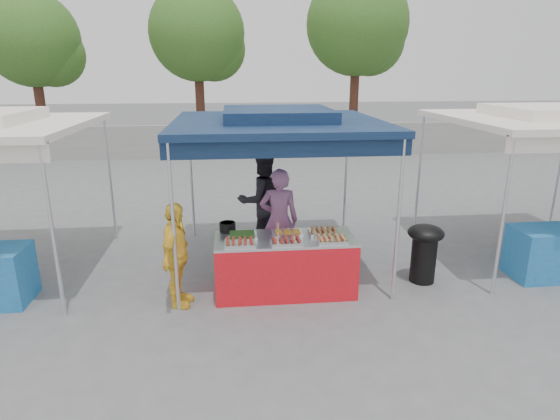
{
  "coord_description": "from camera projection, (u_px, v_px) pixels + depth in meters",
  "views": [
    {
      "loc": [
        -0.72,
        -6.32,
        3.16
      ],
      "look_at": [
        0.0,
        0.6,
        1.05
      ],
      "focal_mm": 30.0,
      "sensor_mm": 36.0,
      "label": 1
    }
  ],
  "objects": [
    {
      "name": "food_tray_bl",
      "position": [
        242.0,
        236.0,
        6.64
      ],
      "size": [
        0.42,
        0.3,
        0.07
      ],
      "color": "silver",
      "rests_on": "vendor_table"
    },
    {
      "name": "food_tray_fl",
      "position": [
        240.0,
        243.0,
        6.36
      ],
      "size": [
        0.42,
        0.3,
        0.07
      ],
      "color": "silver",
      "rests_on": "vendor_table"
    },
    {
      "name": "tree_1",
      "position": [
        201.0,
        37.0,
        18.14
      ],
      "size": [
        3.7,
        3.68,
        6.32
      ],
      "color": "#48261C",
      "rests_on": "ground_plane"
    },
    {
      "name": "food_tray_bm",
      "position": [
        288.0,
        233.0,
        6.74
      ],
      "size": [
        0.42,
        0.3,
        0.07
      ],
      "color": "silver",
      "rests_on": "vendor_table"
    },
    {
      "name": "tree_2",
      "position": [
        360.0,
        28.0,
        18.21
      ],
      "size": [
        3.96,
        3.96,
        6.81
      ],
      "color": "#48261C",
      "rests_on": "ground_plane"
    },
    {
      "name": "customer_person",
      "position": [
        176.0,
        256.0,
        6.31
      ],
      "size": [
        0.52,
        0.92,
        1.48
      ],
      "primitive_type": "imported",
      "rotation": [
        0.0,
        0.0,
        1.37
      ],
      "color": "yellow",
      "rests_on": "ground_plane"
    },
    {
      "name": "helper_man",
      "position": [
        262.0,
        201.0,
        8.23
      ],
      "size": [
        1.07,
        0.95,
        1.86
      ],
      "primitive_type": "imported",
      "rotation": [
        0.0,
        0.0,
        3.45
      ],
      "color": "black",
      "rests_on": "ground_plane"
    },
    {
      "name": "main_canopy",
      "position": [
        278.0,
        122.0,
        7.24
      ],
      "size": [
        3.2,
        3.2,
        2.57
      ],
      "color": "silver",
      "rests_on": "ground_plane"
    },
    {
      "name": "vendor_woman",
      "position": [
        279.0,
        220.0,
        7.44
      ],
      "size": [
        0.65,
        0.45,
        1.69
      ],
      "primitive_type": "imported",
      "rotation": [
        0.0,
        0.0,
        3.06
      ],
      "color": "#9A6291",
      "rests_on": "ground_plane"
    },
    {
      "name": "food_tray_fm",
      "position": [
        287.0,
        241.0,
        6.42
      ],
      "size": [
        0.42,
        0.3,
        0.07
      ],
      "color": "silver",
      "rests_on": "vendor_table"
    },
    {
      "name": "crate_stacked",
      "position": [
        302.0,
        250.0,
        7.35
      ],
      "size": [
        0.46,
        0.33,
        0.28
      ],
      "primitive_type": "cube",
      "color": "#1647B6",
      "rests_on": "crate_right"
    },
    {
      "name": "food_tray_br",
      "position": [
        324.0,
        232.0,
        6.79
      ],
      "size": [
        0.42,
        0.3,
        0.07
      ],
      "color": "silver",
      "rests_on": "vendor_table"
    },
    {
      "name": "cooking_pot",
      "position": [
        227.0,
        227.0,
        6.9
      ],
      "size": [
        0.24,
        0.24,
        0.14
      ],
      "primitive_type": "cylinder",
      "color": "black",
      "rests_on": "vendor_table"
    },
    {
      "name": "crate_right",
      "position": [
        302.0,
        267.0,
        7.43
      ],
      "size": [
        0.47,
        0.33,
        0.28
      ],
      "primitive_type": "cube",
      "color": "#1647B6",
      "rests_on": "ground_plane"
    },
    {
      "name": "tree_0",
      "position": [
        36.0,
        43.0,
        17.14
      ],
      "size": [
        3.5,
        3.44,
        5.91
      ],
      "color": "#48261C",
      "rests_on": "ground_plane"
    },
    {
      "name": "wok_burner",
      "position": [
        424.0,
        248.0,
        7.1
      ],
      "size": [
        0.54,
        0.54,
        0.92
      ],
      "rotation": [
        0.0,
        0.0,
        -0.29
      ],
      "color": "black",
      "rests_on": "ground_plane"
    },
    {
      "name": "food_tray_fr",
      "position": [
        332.0,
        240.0,
        6.49
      ],
      "size": [
        0.42,
        0.3,
        0.07
      ],
      "color": "silver",
      "rests_on": "vendor_table"
    },
    {
      "name": "back_wall",
      "position": [
        251.0,
        141.0,
        17.3
      ],
      "size": [
        40.0,
        0.25,
        1.2
      ],
      "primitive_type": "cube",
      "color": "gray",
      "rests_on": "ground_plane"
    },
    {
      "name": "neighbor_stall_right",
      "position": [
        558.0,
        169.0,
        7.53
      ],
      "size": [
        3.2,
        3.2,
        2.57
      ],
      "color": "silver",
      "rests_on": "ground_plane"
    },
    {
      "name": "crate_left",
      "position": [
        250.0,
        265.0,
        7.51
      ],
      "size": [
        0.44,
        0.31,
        0.26
      ],
      "primitive_type": "cube",
      "color": "#1647B6",
      "rests_on": "ground_plane"
    },
    {
      "name": "ground_plane",
      "position": [
        284.0,
        288.0,
        7.01
      ],
      "size": [
        80.0,
        80.0,
        0.0
      ],
      "primitive_type": "plane",
      "color": "slate"
    },
    {
      "name": "vendor_table",
      "position": [
        285.0,
        265.0,
        6.79
      ],
      "size": [
        2.0,
        0.8,
        0.85
      ],
      "color": "red",
      "rests_on": "ground_plane"
    },
    {
      "name": "skewer_cup",
      "position": [
        277.0,
        240.0,
        6.42
      ],
      "size": [
        0.09,
        0.09,
        0.11
      ],
      "primitive_type": "cylinder",
      "color": "silver",
      "rests_on": "vendor_table"
    }
  ]
}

